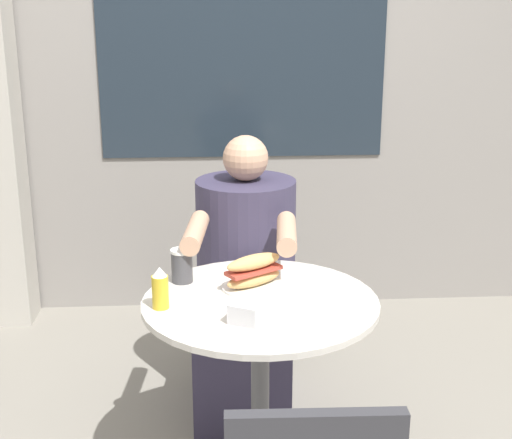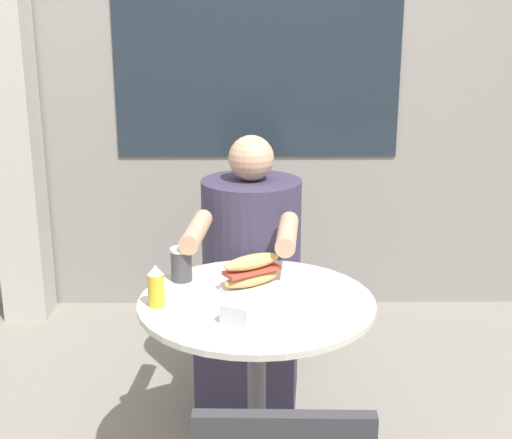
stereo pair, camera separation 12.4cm
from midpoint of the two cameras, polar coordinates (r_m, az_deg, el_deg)
The scene contains 8 objects.
storefront_wall at distance 3.77m, azimuth -2.40°, elevation 13.58°, with size 8.00×0.09×2.80m.
cafe_table at distance 2.35m, azimuth -1.20°, elevation -10.66°, with size 0.75×0.75×0.71m.
diner_chair at distance 3.21m, azimuth -2.02°, elevation -3.07°, with size 0.42×0.42×0.87m.
seated_diner at distance 2.89m, azimuth -2.07°, elevation -6.17°, with size 0.45×0.73×1.13m.
sandwich_on_plate at distance 2.34m, azimuth -1.71°, elevation -4.37°, with size 0.21×0.21×0.11m.
drink_cup at distance 2.41m, azimuth -7.42°, elevation -3.69°, with size 0.07×0.07×0.11m.
napkin_box at distance 2.11m, azimuth -2.41°, elevation -7.41°, with size 0.12×0.12×0.06m.
condiment_bottle at distance 2.21m, azimuth -9.29°, elevation -5.47°, with size 0.05×0.05×0.13m.
Camera 1 is at (-0.14, -2.08, 1.60)m, focal length 50.00 mm.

